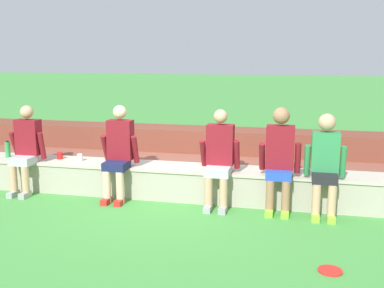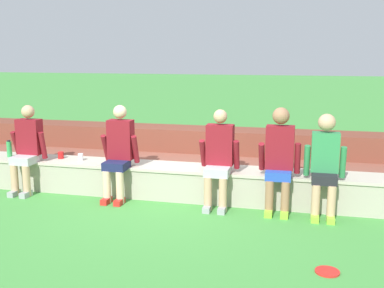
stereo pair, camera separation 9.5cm
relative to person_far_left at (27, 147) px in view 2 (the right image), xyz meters
name	(u,v)px [view 2 (the right image)]	position (x,y,z in m)	size (l,w,h in m)	color
ground_plane	(163,202)	(2.18, -0.01, -0.71)	(80.00, 80.00, 0.00)	#428E3D
stone_seating_wall	(168,180)	(2.18, 0.27, -0.45)	(8.27, 0.60, 0.48)	#A8A08E
brick_bleachers	(189,156)	(2.18, 1.56, -0.37)	(9.89, 1.34, 0.81)	brown
person_far_left	(27,147)	(0.00, 0.00, 0.00)	(0.55, 0.56, 1.34)	tan
person_left_of_center	(119,151)	(1.50, 0.01, 0.02)	(0.55, 0.57, 1.38)	beige
person_center	(219,156)	(2.99, 0.01, 0.01)	(0.55, 0.57, 1.36)	tan
person_right_of_center	(279,157)	(3.82, -0.02, 0.05)	(0.55, 0.50, 1.42)	#996B4C
person_far_right	(325,163)	(4.41, -0.04, 0.01)	(0.54, 0.54, 1.35)	tan
water_bottle_center_gap	(9,149)	(-0.48, 0.23, -0.10)	(0.08, 0.08, 0.27)	green
plastic_cup_left_end	(61,155)	(0.39, 0.32, -0.18)	(0.09, 0.09, 0.11)	red
plastic_cup_middle	(81,157)	(0.76, 0.26, -0.18)	(0.08, 0.08, 0.11)	white
frisbee	(327,272)	(4.41, -1.73, -0.70)	(0.24, 0.24, 0.02)	red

